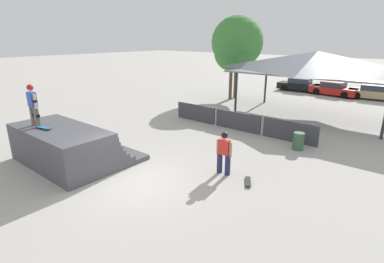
{
  "coord_description": "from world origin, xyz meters",
  "views": [
    {
      "loc": [
        8.27,
        -6.46,
        5.25
      ],
      "look_at": [
        -0.46,
        4.1,
        0.89
      ],
      "focal_mm": 28.0,
      "sensor_mm": 36.0,
      "label": 1
    }
  ],
  "objects": [
    {
      "name": "parked_car_black",
      "position": [
        -2.41,
        23.51,
        0.6
      ],
      "size": [
        4.43,
        1.82,
        1.27
      ],
      "rotation": [
        0.0,
        0.0,
        0.03
      ],
      "color": "black",
      "rests_on": "ground"
    },
    {
      "name": "pavilion_shelter",
      "position": [
        1.87,
        13.97,
        3.61
      ],
      "size": [
        10.72,
        5.39,
        4.35
      ],
      "color": "#2D2D33",
      "rests_on": "ground"
    },
    {
      "name": "trash_bin",
      "position": [
        3.56,
        7.31,
        0.42
      ],
      "size": [
        0.52,
        0.52,
        0.85
      ],
      "primitive_type": "cylinder",
      "color": "#385B3D",
      "rests_on": "ground"
    },
    {
      "name": "tree_beside_pavilion",
      "position": [
        -5.71,
        16.5,
        4.76
      ],
      "size": [
        4.4,
        4.4,
        6.97
      ],
      "color": "brown",
      "rests_on": "ground"
    },
    {
      "name": "bystander_walking",
      "position": [
        2.28,
        2.75,
        1.03
      ],
      "size": [
        0.69,
        0.26,
        1.75
      ],
      "rotation": [
        0.0,
        0.0,
        3.18
      ],
      "color": "#1E2347",
      "rests_on": "ground"
    },
    {
      "name": "skateboard_on_deck",
      "position": [
        -3.89,
        -1.27,
        1.68
      ],
      "size": [
        0.83,
        0.36,
        0.09
      ],
      "rotation": [
        0.0,
        0.0,
        0.2
      ],
      "color": "red",
      "rests_on": "quarter_pipe_ramp"
    },
    {
      "name": "quarter_pipe_ramp",
      "position": [
        -3.52,
        -0.57,
        0.73
      ],
      "size": [
        4.86,
        3.89,
        1.62
      ],
      "color": "#4C4C51",
      "rests_on": "ground"
    },
    {
      "name": "ground_plane",
      "position": [
        0.0,
        0.0,
        0.0
      ],
      "size": [
        160.0,
        160.0,
        0.0
      ],
      "primitive_type": "plane",
      "color": "#ADA8A0"
    },
    {
      "name": "parked_car_tan",
      "position": [
        4.05,
        23.46,
        0.6
      ],
      "size": [
        4.19,
        1.92,
        1.27
      ],
      "rotation": [
        0.0,
        0.0,
        0.08
      ],
      "color": "tan",
      "rests_on": "ground"
    },
    {
      "name": "skateboard_on_ground",
      "position": [
        3.46,
        2.65,
        0.06
      ],
      "size": [
        0.6,
        0.82,
        0.09
      ],
      "rotation": [
        0.0,
        0.0,
        5.26
      ],
      "color": "blue",
      "rests_on": "ground"
    },
    {
      "name": "barrier_fence",
      "position": [
        -0.4,
        8.22,
        0.53
      ],
      "size": [
        9.23,
        0.12,
        1.05
      ],
      "color": "#3D3D42",
      "rests_on": "ground"
    },
    {
      "name": "parked_car_red",
      "position": [
        0.82,
        23.17,
        0.6
      ],
      "size": [
        4.31,
        2.19,
        1.27
      ],
      "rotation": [
        0.0,
        0.0,
        -0.12
      ],
      "color": "red",
      "rests_on": "ground"
    },
    {
      "name": "tree_far_back",
      "position": [
        -5.68,
        15.67,
        3.9
      ],
      "size": [
        2.97,
        2.97,
        5.4
      ],
      "color": "brown",
      "rests_on": "ground"
    },
    {
      "name": "skater_on_deck",
      "position": [
        -4.56,
        -1.3,
        2.64
      ],
      "size": [
        0.75,
        0.26,
        1.78
      ],
      "rotation": [
        0.0,
        0.0,
        -0.03
      ],
      "color": "#6B6051",
      "rests_on": "quarter_pipe_ramp"
    }
  ]
}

